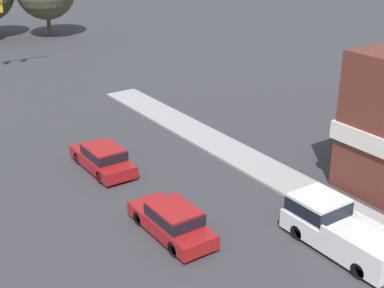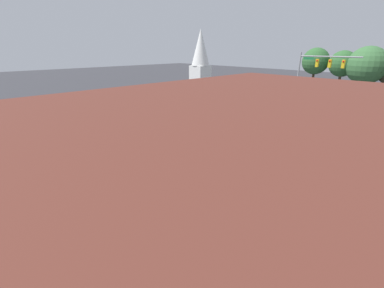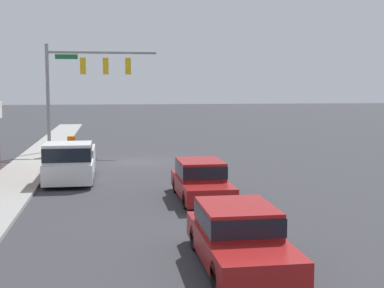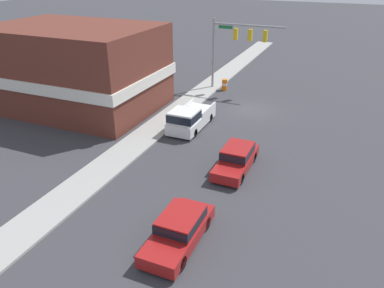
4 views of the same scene
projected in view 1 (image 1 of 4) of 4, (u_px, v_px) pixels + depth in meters
The scene contains 3 objects.
car_lead at pixel (172, 220), 23.02m from camera, with size 1.78×4.72×1.47m.
car_second_ahead at pixel (103, 157), 29.03m from camera, with size 1.86×4.72×1.44m.
pickup_truck_parked at pixel (334, 226), 22.30m from camera, with size 2.08×5.29×1.86m.
Camera 1 is at (-12.48, -6.49, 12.79)m, focal length 50.00 mm.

